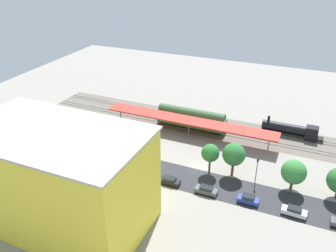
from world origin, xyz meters
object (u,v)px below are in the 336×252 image
object	(u,v)px
street_tree_0	(234,155)
street_tree_1	(294,172)
parked_car_3	(206,190)
parked_car_4	(170,181)
locomotive	(293,131)
street_tree_3	(107,128)
parked_car_1	(294,212)
box_truck_0	(68,165)
construction_building	(59,179)
street_tree_2	(79,126)
parked_car_5	(132,173)
traffic_light	(257,167)
parked_car_6	(104,165)
freight_coach_far	(191,118)
platform_canopy_near	(189,121)
street_tree_4	(210,153)
parked_car_2	(248,199)

from	to	relation	value
street_tree_0	street_tree_1	xyz separation A→B (m)	(-12.70, 0.47, -0.93)
parked_car_3	parked_car_4	xyz separation A→B (m)	(8.23, -0.09, -0.04)
locomotive	street_tree_3	bearing A→B (deg)	28.37
parked_car_1	box_truck_0	distance (m)	49.30
construction_building	street_tree_2	world-z (taller)	construction_building
parked_car_5	street_tree_1	bearing A→B (deg)	-166.02
construction_building	street_tree_2	size ratio (longest dim) A/B	4.03
locomotive	box_truck_0	bearing A→B (deg)	38.86
parked_car_5	street_tree_3	distance (m)	15.90
parked_car_3	traffic_light	bearing A→B (deg)	-138.79
parked_car_4	street_tree_1	world-z (taller)	street_tree_1
construction_building	parked_car_6	bearing A→B (deg)	-80.89
freight_coach_far	street_tree_0	bearing A→B (deg)	131.24
locomotive	street_tree_3	world-z (taller)	street_tree_3
platform_canopy_near	parked_car_3	xyz separation A→B (m)	(-12.03, 22.84, -3.45)
platform_canopy_near	parked_car_4	distance (m)	23.33
parked_car_3	street_tree_0	xyz separation A→B (m)	(-3.44, -8.48, 4.71)
locomotive	street_tree_0	distance (m)	26.75
box_truck_0	street_tree_3	bearing A→B (deg)	-100.30
construction_building	traffic_light	xyz separation A→B (m)	(-30.97, -25.35, -4.96)
construction_building	street_tree_3	size ratio (longest dim) A/B	4.28
platform_canopy_near	construction_building	world-z (taller)	construction_building
parked_car_3	construction_building	bearing A→B (deg)	38.51
parked_car_6	platform_canopy_near	bearing A→B (deg)	-118.91
box_truck_0	street_tree_0	world-z (taller)	street_tree_0
parked_car_6	street_tree_0	bearing A→B (deg)	-162.96
street_tree_0	parked_car_3	bearing A→B (deg)	67.93
platform_canopy_near	street_tree_3	distance (m)	21.90
parked_car_4	street_tree_1	distance (m)	25.92
freight_coach_far	parked_car_6	size ratio (longest dim) A/B	4.43
parked_car_4	parked_car_1	bearing A→B (deg)	-179.79
street_tree_0	street_tree_4	world-z (taller)	street_tree_0
parked_car_3	street_tree_1	world-z (taller)	street_tree_1
construction_building	street_tree_4	size ratio (longest dim) A/B	4.32
parked_car_3	street_tree_2	size ratio (longest dim) A/B	0.60
parked_car_5	parked_car_2	bearing A→B (deg)	-178.48
box_truck_0	street_tree_2	size ratio (longest dim) A/B	1.27
freight_coach_far	street_tree_2	xyz separation A→B (m)	(23.64, 19.60, 1.94)
parked_car_5	construction_building	world-z (taller)	construction_building
locomotive	traffic_light	distance (m)	25.72
construction_building	street_tree_4	xyz separation A→B (m)	(-20.66, -25.12, -3.91)
parked_car_6	street_tree_2	distance (m)	14.64
street_tree_3	street_tree_4	world-z (taller)	street_tree_3
parked_car_6	box_truck_0	size ratio (longest dim) A/B	0.45
platform_canopy_near	traffic_light	bearing A→B (deg)	143.86
platform_canopy_near	street_tree_4	xyz separation A→B (m)	(-10.46, 15.41, 1.02)
freight_coach_far	street_tree_0	world-z (taller)	street_tree_0
construction_building	street_tree_2	xyz separation A→B (m)	(14.26, -25.14, -4.16)
parked_car_5	construction_building	distance (m)	19.94
platform_canopy_near	freight_coach_far	xyz separation A→B (m)	(0.81, -4.22, -1.17)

